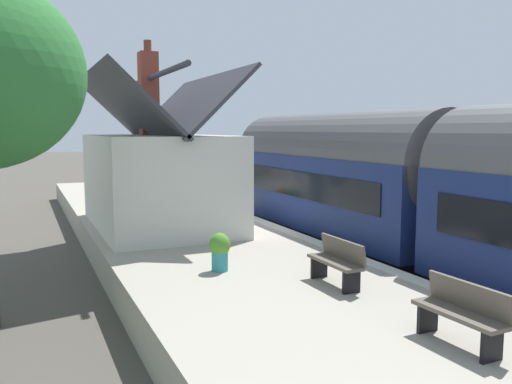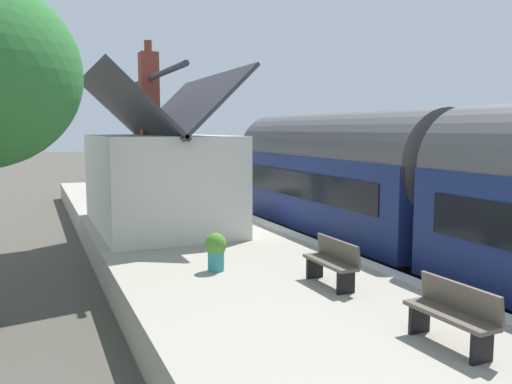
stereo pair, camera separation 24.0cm
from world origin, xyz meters
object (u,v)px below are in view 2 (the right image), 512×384
(station_building, at_px, (158,175))
(planter_bench_left, at_px, (166,185))
(planter_bench_right, at_px, (114,182))
(station_sign_board, at_px, (191,170))
(planter_edge_far, at_px, (168,187))
(lamp_post_platform, at_px, (178,138))
(planter_by_door, at_px, (223,201))
(planter_under_sign, at_px, (216,250))
(planter_edge_near, at_px, (221,199))
(bench_mid_platform, at_px, (332,261))
(bench_near_building, at_px, (453,313))
(planter_corner_building, at_px, (125,197))
(train, at_px, (437,197))

(station_building, height_order, planter_bench_left, station_building)
(planter_bench_right, height_order, station_sign_board, station_sign_board)
(planter_edge_far, relative_size, lamp_post_platform, 0.22)
(planter_by_door, xyz_separation_m, planter_under_sign, (-6.85, 2.59, -0.03))
(planter_edge_near, bearing_deg, planter_edge_far, 7.19)
(station_sign_board, bearing_deg, planter_bench_left, 7.27)
(bench_mid_platform, bearing_deg, planter_edge_near, -6.33)
(bench_mid_platform, relative_size, bench_near_building, 0.99)
(station_building, bearing_deg, planter_under_sign, 179.34)
(planter_corner_building, bearing_deg, train, -153.89)
(bench_near_building, bearing_deg, station_building, 8.81)
(station_building, xyz_separation_m, planter_edge_near, (1.89, -2.69, -1.11))
(bench_mid_platform, distance_m, planter_bench_left, 16.72)
(bench_near_building, xyz_separation_m, lamp_post_platform, (18.97, -1.19, 2.05))
(station_building, relative_size, bench_mid_platform, 4.84)
(bench_mid_platform, bearing_deg, planter_bench_right, 4.90)
(planter_bench_right, height_order, planter_by_door, planter_by_door)
(planter_bench_left, height_order, planter_by_door, planter_by_door)
(planter_bench_left, relative_size, planter_edge_near, 1.09)
(bench_near_building, relative_size, planter_by_door, 1.63)
(bench_near_building, height_order, station_sign_board, station_sign_board)
(train, relative_size, planter_bench_left, 20.75)
(train, distance_m, planter_edge_far, 13.81)
(bench_near_building, relative_size, planter_edge_near, 1.68)
(planter_edge_near, bearing_deg, planter_corner_building, 42.46)
(planter_bench_left, bearing_deg, planter_edge_far, 168.27)
(planter_corner_building, relative_size, planter_bench_right, 1.34)
(planter_bench_right, bearing_deg, station_building, 179.31)
(bench_near_building, distance_m, planter_under_sign, 5.25)
(planter_bench_right, relative_size, lamp_post_platform, 0.22)
(station_building, distance_m, planter_by_door, 2.99)
(station_building, bearing_deg, bench_near_building, -171.19)
(bench_near_building, relative_size, planter_edge_far, 1.75)
(station_building, height_order, planter_corner_building, station_building)
(planter_bench_left, distance_m, station_sign_board, 3.13)
(planter_bench_left, height_order, planter_edge_near, planter_edge_near)
(planter_by_door, xyz_separation_m, lamp_post_platform, (7.16, -0.32, 2.06))
(planter_edge_near, bearing_deg, planter_under_sign, 160.01)
(train, bearing_deg, station_sign_board, 11.39)
(bench_mid_platform, bearing_deg, planter_bench_left, -2.72)
(planter_corner_building, height_order, lamp_post_platform, lamp_post_platform)
(planter_bench_right, distance_m, planter_bench_left, 2.53)
(bench_near_building, distance_m, planter_by_door, 11.85)
(train, relative_size, station_building, 2.81)
(lamp_post_platform, bearing_deg, planter_edge_near, 178.59)
(planter_bench_right, bearing_deg, bench_near_building, -175.80)
(planter_bench_right, distance_m, planter_edge_near, 8.68)
(bench_mid_platform, bearing_deg, planter_by_door, -5.79)
(planter_by_door, height_order, lamp_post_platform, lamp_post_platform)
(planter_corner_building, bearing_deg, planter_edge_far, -45.97)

